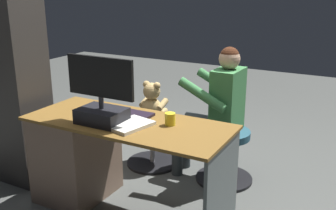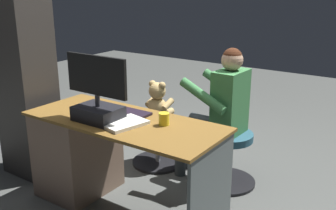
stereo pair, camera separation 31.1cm
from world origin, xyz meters
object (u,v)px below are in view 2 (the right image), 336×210
object	(u,v)px
desk	(86,150)
teddy_bear	(158,101)
keyboard	(125,111)
person	(219,106)
office_chair_teddy	(158,137)
tv_remote	(91,111)
cup	(164,119)
computer_mouse	(95,104)
monitor	(98,101)
visitor_chair	(228,154)

from	to	relation	value
desk	teddy_bear	distance (m)	0.83
keyboard	person	bearing A→B (deg)	-124.82
office_chair_teddy	desk	bearing A→B (deg)	79.16
tv_remote	person	distance (m)	1.05
keyboard	desk	bearing A→B (deg)	23.38
cup	keyboard	bearing A→B (deg)	-8.01
computer_mouse	tv_remote	world-z (taller)	computer_mouse
cup	person	world-z (taller)	person
monitor	office_chair_teddy	xyz separation A→B (m)	(0.12, -0.88, -0.60)
visitor_chair	tv_remote	bearing A→B (deg)	45.67
person	cup	bearing A→B (deg)	85.53
tv_remote	visitor_chair	xyz separation A→B (m)	(-0.78, -0.80, -0.46)
visitor_chair	office_chair_teddy	bearing A→B (deg)	2.06
cup	teddy_bear	world-z (taller)	teddy_bear
visitor_chair	teddy_bear	bearing A→B (deg)	1.14
desk	office_chair_teddy	xyz separation A→B (m)	(-0.15, -0.77, -0.12)
monitor	person	xyz separation A→B (m)	(-0.50, -0.90, -0.19)
tv_remote	office_chair_teddy	size ratio (longest dim) A/B	0.31
computer_mouse	tv_remote	xyz separation A→B (m)	(-0.08, 0.13, -0.01)
monitor	person	world-z (taller)	monitor
monitor	office_chair_teddy	size ratio (longest dim) A/B	1.10
teddy_bear	computer_mouse	bearing A→B (deg)	77.68
desk	monitor	world-z (taller)	monitor
monitor	tv_remote	world-z (taller)	monitor
keyboard	computer_mouse	distance (m)	0.30
desk	computer_mouse	world-z (taller)	computer_mouse
monitor	teddy_bear	xyz separation A→B (m)	(0.12, -0.89, -0.24)
tv_remote	person	bearing A→B (deg)	-156.29
computer_mouse	person	world-z (taller)	person
teddy_bear	person	xyz separation A→B (m)	(-0.62, -0.01, 0.06)
tv_remote	keyboard	bearing A→B (deg)	-174.38
person	keyboard	bearing A→B (deg)	55.18
desk	person	distance (m)	1.14
computer_mouse	cup	bearing A→B (deg)	175.88
keyboard	person	size ratio (longest dim) A/B	0.36
computer_mouse	office_chair_teddy	xyz separation A→B (m)	(-0.14, -0.64, -0.47)
monitor	teddy_bear	distance (m)	0.93
desk	monitor	bearing A→B (deg)	157.95
office_chair_teddy	teddy_bear	xyz separation A→B (m)	(0.00, -0.01, 0.36)
computer_mouse	office_chair_teddy	world-z (taller)	computer_mouse
monitor	cup	distance (m)	0.49
teddy_bear	person	size ratio (longest dim) A/B	0.30
desk	keyboard	bearing A→B (deg)	-156.62
office_chair_teddy	person	world-z (taller)	person
desk	computer_mouse	xyz separation A→B (m)	(-0.00, -0.13, 0.36)
office_chair_teddy	person	size ratio (longest dim) A/B	0.42
cup	teddy_bear	distance (m)	0.91
desk	keyboard	world-z (taller)	keyboard
desk	tv_remote	distance (m)	0.36
cup	visitor_chair	distance (m)	0.89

